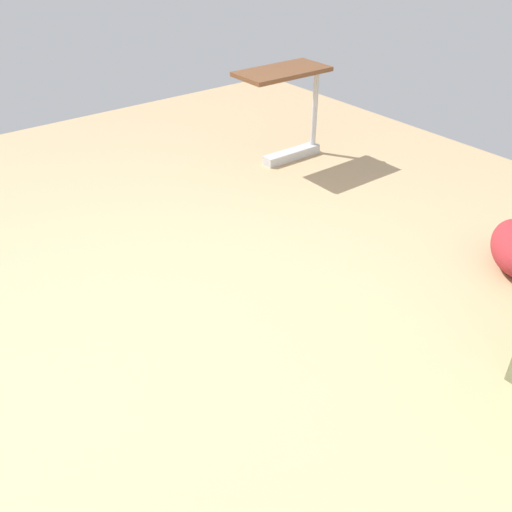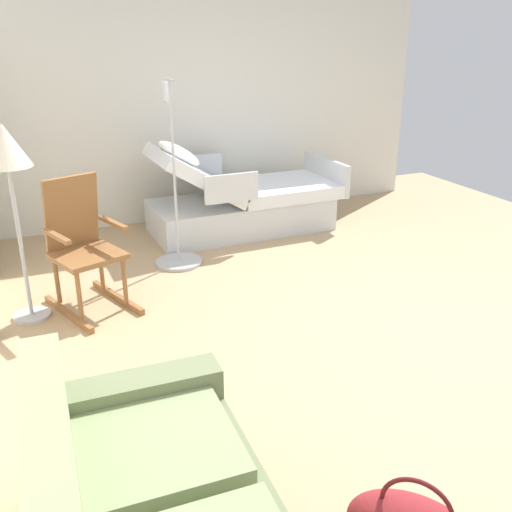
{
  "view_description": "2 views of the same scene",
  "coord_description": "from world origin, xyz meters",
  "px_view_note": "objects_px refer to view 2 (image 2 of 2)",
  "views": [
    {
      "loc": [
        1.11,
        2.2,
        2.03
      ],
      "look_at": [
        -0.05,
        0.7,
        0.78
      ],
      "focal_mm": 37.97,
      "sensor_mm": 36.0,
      "label": 1
    },
    {
      "loc": [
        -3.39,
        2.2,
        2.07
      ],
      "look_at": [
        0.01,
        0.74,
        0.6
      ],
      "focal_mm": 40.12,
      "sensor_mm": 36.0,
      "label": 2
    }
  ],
  "objects_px": {
    "hospital_bed": "(241,203)",
    "floor_lamp": "(7,160)",
    "rocking_chair": "(82,247)",
    "iv_pole": "(177,238)"
  },
  "relations": [
    {
      "from": "hospital_bed",
      "to": "floor_lamp",
      "type": "relative_size",
      "value": 1.4
    },
    {
      "from": "rocking_chair",
      "to": "iv_pole",
      "type": "xyz_separation_m",
      "value": [
        0.58,
        -0.91,
        -0.25
      ]
    },
    {
      "from": "hospital_bed",
      "to": "rocking_chair",
      "type": "xyz_separation_m",
      "value": [
        -1.26,
        1.84,
        0.19
      ]
    },
    {
      "from": "hospital_bed",
      "to": "iv_pole",
      "type": "xyz_separation_m",
      "value": [
        -0.68,
        0.92,
        -0.06
      ]
    },
    {
      "from": "hospital_bed",
      "to": "rocking_chair",
      "type": "bearing_deg",
      "value": 124.52
    },
    {
      "from": "iv_pole",
      "to": "floor_lamp",
      "type": "bearing_deg",
      "value": 114.84
    },
    {
      "from": "hospital_bed",
      "to": "iv_pole",
      "type": "distance_m",
      "value": 1.15
    },
    {
      "from": "rocking_chair",
      "to": "iv_pole",
      "type": "bearing_deg",
      "value": -57.63
    },
    {
      "from": "rocking_chair",
      "to": "floor_lamp",
      "type": "distance_m",
      "value": 0.85
    },
    {
      "from": "rocking_chair",
      "to": "iv_pole",
      "type": "distance_m",
      "value": 1.11
    }
  ]
}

